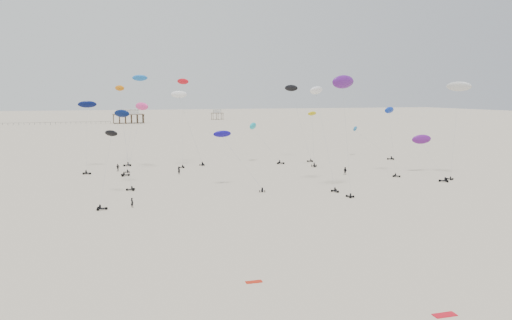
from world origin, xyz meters
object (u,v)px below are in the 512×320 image
object	(u,v)px
rig_4	(87,118)
spectator_0	(132,207)
pavilion_main	(128,117)
rig_0	(391,126)
pavilion_small	(217,115)
rig_9	(123,118)

from	to	relation	value
rig_4	spectator_0	xyz separation A→B (m)	(8.03, -51.94, -13.86)
pavilion_main	rig_0	distance (m)	251.05
rig_0	spectator_0	bearing A→B (deg)	-18.68
pavilion_small	rig_9	xyz separation A→B (m)	(-83.19, -237.53, 9.71)
rig_9	pavilion_main	bearing A→B (deg)	-23.55
rig_4	rig_0	bearing A→B (deg)	100.20
rig_4	pavilion_main	bearing A→B (deg)	-153.11
pavilion_small	spectator_0	world-z (taller)	pavilion_small
pavilion_main	rig_4	size ratio (longest dim) A/B	1.02
rig_9	spectator_0	world-z (taller)	rig_9
rig_0	rig_4	world-z (taller)	rig_4
rig_4	spectator_0	world-z (taller)	rig_4
pavilion_main	pavilion_small	xyz separation A→B (m)	(70.00, 30.00, -0.74)
spectator_0	rig_0	bearing A→B (deg)	-106.04
pavilion_small	rig_9	size ratio (longest dim) A/B	0.39
rig_0	rig_9	bearing A→B (deg)	-66.76
spectator_0	rig_4	bearing A→B (deg)	-24.78
pavilion_main	pavilion_small	size ratio (longest dim) A/B	2.33
pavilion_small	rig_9	world-z (taller)	rig_9
pavilion_small	rig_0	world-z (taller)	rig_0
rig_0	rig_4	bearing A→B (deg)	-58.96
pavilion_main	spectator_0	xyz separation A→B (m)	(-14.72, -266.49, -4.22)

